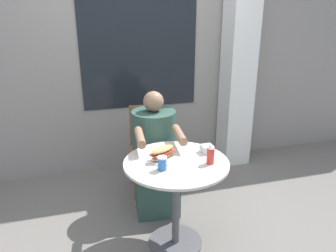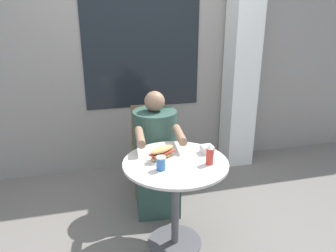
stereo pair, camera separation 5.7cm
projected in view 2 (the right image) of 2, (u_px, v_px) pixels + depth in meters
The scene contains 10 objects.
ground_plane at pixel (175, 243), 2.66m from camera, with size 8.00×8.00×0.00m, color slate.
storefront_wall at pixel (139, 46), 3.54m from camera, with size 8.00×0.09×2.80m.
lattice_pillar at pixel (242, 64), 3.68m from camera, with size 0.31×0.31×2.40m.
cafe_table at pixel (175, 184), 2.47m from camera, with size 0.78×0.78×0.73m.
diner_chair at pixel (150, 140), 3.34m from camera, with size 0.42×0.42×0.87m.
seated_diner at pixel (156, 159), 3.03m from camera, with size 0.45×0.73×1.11m.
sandwich_on_plate at pixel (162, 154), 2.43m from camera, with size 0.23×0.23×0.10m.
drink_cup at pixel (161, 163), 2.27m from camera, with size 0.07×0.07×0.10m.
napkin_box at pixel (207, 149), 2.54m from camera, with size 0.09×0.09×0.06m.
condiment_bottle at pixel (210, 154), 2.35m from camera, with size 0.05×0.05×0.15m.
Camera 2 is at (-0.59, -2.09, 1.80)m, focal length 35.00 mm.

